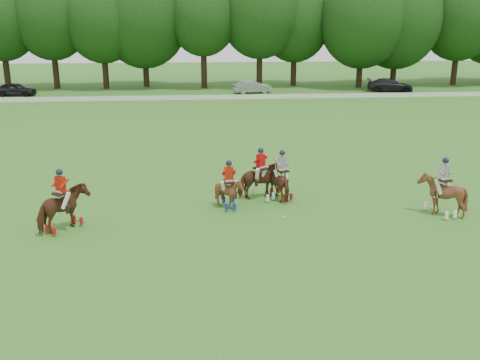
{
  "coord_description": "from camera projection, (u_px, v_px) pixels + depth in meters",
  "views": [
    {
      "loc": [
        -1.62,
        -16.66,
        7.62
      ],
      "look_at": [
        0.28,
        4.2,
        1.4
      ],
      "focal_mm": 40.0,
      "sensor_mm": 36.0,
      "label": 1
    }
  ],
  "objects": [
    {
      "name": "polo_red_b",
      "position": [
        260.0,
        181.0,
        23.69
      ],
      "size": [
        2.13,
        2.11,
        2.34
      ],
      "color": "#4E2514",
      "rests_on": "ground"
    },
    {
      "name": "car_right",
      "position": [
        390.0,
        85.0,
        60.39
      ],
      "size": [
        5.37,
        3.07,
        1.47
      ],
      "primitive_type": "imported",
      "rotation": [
        0.0,
        0.0,
        1.36
      ],
      "color": "black",
      "rests_on": "ground"
    },
    {
      "name": "polo_stripe_b",
      "position": [
        442.0,
        194.0,
        21.71
      ],
      "size": [
        1.75,
        1.88,
        2.42
      ],
      "color": "#4E2514",
      "rests_on": "ground"
    },
    {
      "name": "polo_ball",
      "position": [
        283.0,
        218.0,
        21.51
      ],
      "size": [
        0.09,
        0.09,
        0.09
      ],
      "primitive_type": "sphere",
      "color": "white",
      "rests_on": "ground"
    },
    {
      "name": "polo_red_c",
      "position": [
        229.0,
        192.0,
        22.55
      ],
      "size": [
        1.17,
        1.3,
        2.09
      ],
      "color": "#4E2514",
      "rests_on": "ground"
    },
    {
      "name": "polo_stripe_a",
      "position": [
        282.0,
        181.0,
        23.76
      ],
      "size": [
        1.41,
        1.95,
        2.22
      ],
      "color": "#4E2514",
      "rests_on": "ground"
    },
    {
      "name": "car_left",
      "position": [
        15.0,
        89.0,
        56.82
      ],
      "size": [
        4.38,
        2.09,
        1.44
      ],
      "primitive_type": "imported",
      "rotation": [
        0.0,
        0.0,
        1.48
      ],
      "color": "black",
      "rests_on": "ground"
    },
    {
      "name": "car_mid",
      "position": [
        253.0,
        87.0,
        59.04
      ],
      "size": [
        4.37,
        2.17,
        1.38
      ],
      "primitive_type": "imported",
      "rotation": [
        0.0,
        0.0,
        1.75
      ],
      "color": "#98979C",
      "rests_on": "ground"
    },
    {
      "name": "boundary_rail",
      "position": [
        207.0,
        97.0,
        54.43
      ],
      "size": [
        120.0,
        0.1,
        0.44
      ],
      "primitive_type": "cube",
      "color": "white",
      "rests_on": "ground"
    },
    {
      "name": "polo_red_a",
      "position": [
        63.0,
        208.0,
        20.08
      ],
      "size": [
        2.0,
        2.16,
        2.41
      ],
      "color": "#4E2514",
      "rests_on": "ground"
    },
    {
      "name": "ground",
      "position": [
        243.0,
        254.0,
        18.21
      ],
      "size": [
        180.0,
        180.0,
        0.0
      ],
      "primitive_type": "plane",
      "color": "#22611B",
      "rests_on": "ground"
    },
    {
      "name": "tree_line",
      "position": [
        206.0,
        16.0,
        61.76
      ],
      "size": [
        117.98,
        14.32,
        14.75
      ],
      "color": "black",
      "rests_on": "ground"
    }
  ]
}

